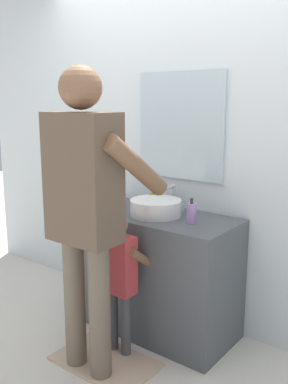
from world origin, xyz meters
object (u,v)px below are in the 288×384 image
Objects in this scene: toothbrush_cup at (121,199)px; soap_bottle at (191,213)px; child_toddler at (120,273)px; adult_parent at (86,198)px.

soap_bottle is (0.66, -0.08, 0.01)m from toothbrush_cup.
soap_bottle is at bearing 50.90° from child_toddler.
adult_parent is (0.33, -0.69, 0.18)m from toothbrush_cup.
toothbrush_cup is 0.22× the size of child_toddler.
child_toddler is at bearing 83.13° from adult_parent.
toothbrush_cup is at bearing 173.09° from soap_bottle.
child_toddler is at bearing -129.10° from soap_bottle.
soap_bottle is at bearing 61.95° from adult_parent.
soap_bottle is 0.18× the size of child_toddler.
adult_parent reaches higher than soap_bottle.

